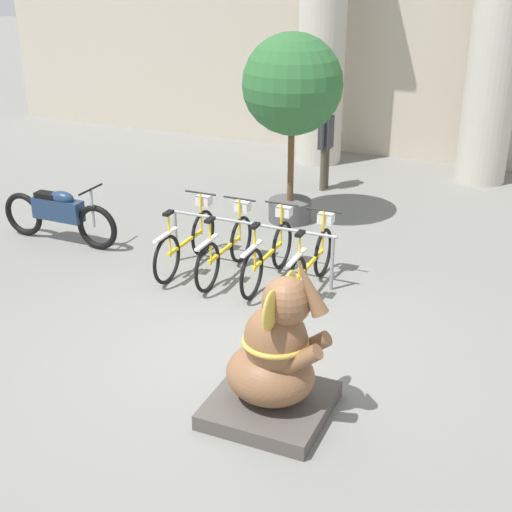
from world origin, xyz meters
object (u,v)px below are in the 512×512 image
object	(u,v)px
person_pedestrian	(326,139)
potted_tree	(292,90)
bicycle_0	(187,240)
elephant_statue	(275,362)
bicycle_2	(269,253)
bicycle_3	(311,262)
bicycle_1	(226,247)
motorcycle	(59,214)

from	to	relation	value
person_pedestrian	potted_tree	size ratio (longest dim) A/B	0.53
bicycle_0	elephant_statue	bearing A→B (deg)	-47.79
bicycle_0	elephant_statue	xyz separation A→B (m)	(2.42, -2.67, 0.18)
bicycle_2	bicycle_3	size ratio (longest dim) A/B	1.00
bicycle_1	motorcycle	size ratio (longest dim) A/B	0.83
bicycle_0	person_pedestrian	size ratio (longest dim) A/B	1.08
bicycle_2	bicycle_0	bearing A→B (deg)	-178.05
bicycle_2	potted_tree	world-z (taller)	potted_tree
bicycle_1	potted_tree	size ratio (longest dim) A/B	0.57
bicycle_2	bicycle_3	bearing A→B (deg)	-1.80
elephant_statue	motorcycle	bearing A→B (deg)	149.75
person_pedestrian	bicycle_3	bearing A→B (deg)	-73.59
bicycle_2	motorcycle	xyz separation A→B (m)	(-3.42, -0.02, 0.06)
bicycle_3	bicycle_1	bearing A→B (deg)	-178.80
bicycle_3	person_pedestrian	xyz separation A→B (m)	(-1.19, 4.05, 0.54)
bicycle_2	elephant_statue	size ratio (longest dim) A/B	0.99
bicycle_1	potted_tree	bearing A→B (deg)	89.03
potted_tree	bicycle_0	bearing A→B (deg)	-105.79
bicycle_3	motorcycle	bearing A→B (deg)	179.95
potted_tree	person_pedestrian	bearing A→B (deg)	90.42
bicycle_0	motorcycle	size ratio (longest dim) A/B	0.83
bicycle_0	potted_tree	distance (m)	2.94
elephant_statue	person_pedestrian	size ratio (longest dim) A/B	1.09
bicycle_3	motorcycle	distance (m)	4.03
motorcycle	person_pedestrian	xyz separation A→B (m)	(2.83, 4.04, 0.48)
bicycle_3	elephant_statue	xyz separation A→B (m)	(0.59, -2.69, 0.18)
bicycle_0	person_pedestrian	distance (m)	4.15
bicycle_0	potted_tree	world-z (taller)	potted_tree
elephant_statue	potted_tree	xyz separation A→B (m)	(-1.77, 4.96, 1.54)
bicycle_0	motorcycle	bearing A→B (deg)	179.34
bicycle_0	bicycle_2	distance (m)	1.22
person_pedestrian	elephant_statue	bearing A→B (deg)	-75.17
bicycle_3	potted_tree	distance (m)	3.08
bicycle_1	motorcycle	distance (m)	2.81
elephant_statue	bicycle_0	bearing A→B (deg)	132.21
bicycle_1	bicycle_3	world-z (taller)	same
bicycle_3	bicycle_0	bearing A→B (deg)	-179.30
bicycle_0	bicycle_2	xyz separation A→B (m)	(1.22, 0.04, 0.00)
potted_tree	bicycle_1	bearing A→B (deg)	-90.97
bicycle_3	elephant_statue	size ratio (longest dim) A/B	0.99
bicycle_1	bicycle_2	xyz separation A→B (m)	(0.61, 0.04, 0.00)
bicycle_0	person_pedestrian	world-z (taller)	person_pedestrian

